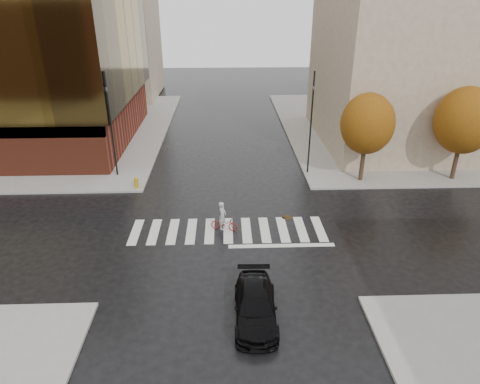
% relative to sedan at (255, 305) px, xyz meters
% --- Properties ---
extents(ground, '(120.00, 120.00, 0.00)m').
position_rel_sedan_xyz_m(ground, '(-1.11, 7.05, -0.65)').
color(ground, black).
rests_on(ground, ground).
extents(sidewalk_nw, '(30.00, 30.00, 0.15)m').
position_rel_sedan_xyz_m(sidewalk_nw, '(-22.11, 28.05, -0.58)').
color(sidewalk_nw, gray).
rests_on(sidewalk_nw, ground).
extents(sidewalk_ne, '(30.00, 30.00, 0.15)m').
position_rel_sedan_xyz_m(sidewalk_ne, '(19.89, 28.05, -0.58)').
color(sidewalk_ne, gray).
rests_on(sidewalk_ne, ground).
extents(crosswalk, '(12.00, 3.00, 0.01)m').
position_rel_sedan_xyz_m(crosswalk, '(-1.11, 7.55, -0.65)').
color(crosswalk, silver).
rests_on(crosswalk, ground).
extents(building_ne_tan, '(16.00, 16.00, 18.00)m').
position_rel_sedan_xyz_m(building_ne_tan, '(15.89, 24.05, 8.50)').
color(building_ne_tan, gray).
rests_on(building_ne_tan, sidewalk_ne).
extents(building_nw_far, '(14.00, 12.00, 20.00)m').
position_rel_sedan_xyz_m(building_nw_far, '(-17.11, 44.05, 9.50)').
color(building_nw_far, gray).
rests_on(building_nw_far, sidewalk_nw).
extents(tree_ne_a, '(3.80, 3.80, 6.50)m').
position_rel_sedan_xyz_m(tree_ne_a, '(8.89, 14.45, 3.81)').
color(tree_ne_a, '#2F2315').
rests_on(tree_ne_a, sidewalk_ne).
extents(tree_ne_b, '(4.20, 4.20, 6.89)m').
position_rel_sedan_xyz_m(tree_ne_b, '(15.89, 14.45, 3.97)').
color(tree_ne_b, '#2F2315').
rests_on(tree_ne_b, sidewalk_ne).
extents(sedan, '(1.94, 4.53, 1.30)m').
position_rel_sedan_xyz_m(sedan, '(0.00, 0.00, 0.00)').
color(sedan, black).
rests_on(sedan, ground).
extents(cyclist, '(1.73, 0.98, 1.86)m').
position_rel_sedan_xyz_m(cyclist, '(-1.37, 7.62, -0.02)').
color(cyclist, maroon).
rests_on(cyclist, ground).
extents(traffic_light_nw, '(0.22, 0.20, 7.79)m').
position_rel_sedan_xyz_m(traffic_light_nw, '(-9.55, 16.05, 4.00)').
color(traffic_light_nw, black).
rests_on(traffic_light_nw, sidewalk_nw).
extents(traffic_light_ne, '(0.20, 0.23, 7.74)m').
position_rel_sedan_xyz_m(traffic_light_ne, '(5.19, 16.05, 3.96)').
color(traffic_light_ne, black).
rests_on(traffic_light_ne, sidewalk_ne).
extents(fire_hydrant, '(0.29, 0.29, 0.83)m').
position_rel_sedan_xyz_m(fire_hydrant, '(-7.61, 13.55, -0.05)').
color(fire_hydrant, '#C4820B').
rests_on(fire_hydrant, sidewalk_nw).
extents(manhole, '(0.79, 0.79, 0.01)m').
position_rel_sedan_xyz_m(manhole, '(2.62, 9.05, -0.65)').
color(manhole, '#402C16').
rests_on(manhole, ground).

